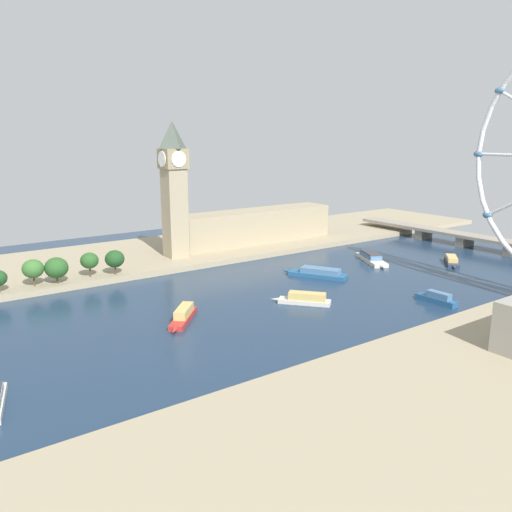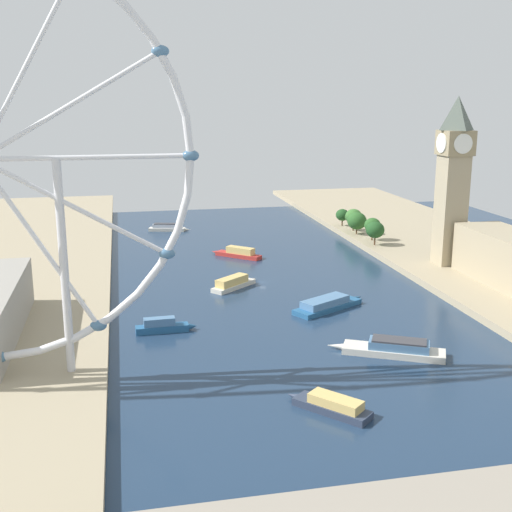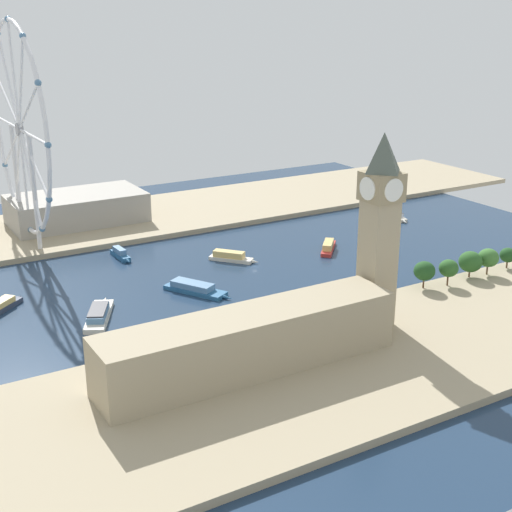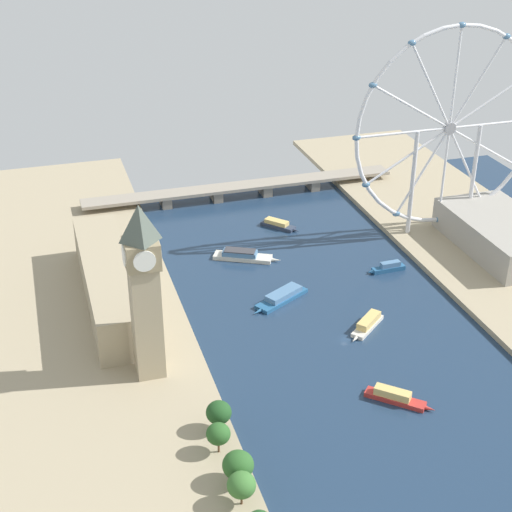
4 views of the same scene
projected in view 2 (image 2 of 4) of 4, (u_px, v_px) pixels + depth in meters
The scene contains 12 objects.
ground_plane at pixel (263, 282), 287.95m from camera, with size 392.04×392.04×0.00m, color #1E334C.
riverbank_left at pixel (490, 266), 309.70m from camera, with size 90.00×520.00×3.00m, color tan.
clock_tower at pixel (453, 179), 298.56m from camera, with size 14.42×14.42×77.46m.
tree_row_embankment at pixel (360, 222), 368.95m from camera, with size 12.73×63.40×12.88m.
river_bridge at pixel (463, 503), 121.39m from camera, with size 204.04×14.06×8.34m.
tour_boat_0 at pixel (332, 405), 169.16m from camera, with size 19.34×21.32×4.48m.
tour_boat_1 at pixel (163, 326), 226.68m from camera, with size 21.52×4.86×5.30m.
tour_boat_2 at pixel (394, 349), 206.54m from camera, with size 35.71×22.00×5.35m.
tour_boat_3 at pixel (238, 253), 332.45m from camera, with size 24.03×22.43×5.34m.
tour_boat_4 at pixel (233, 283), 278.78m from camera, with size 23.08×20.37×5.12m.
tour_boat_5 at pixel (327, 304), 251.01m from camera, with size 33.63×22.47×4.70m.
tour_boat_6 at pixel (167, 228), 397.44m from camera, with size 25.67×10.79×4.72m.
Camera 2 is at (59.73, 270.33, 80.09)m, focal length 45.63 mm.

